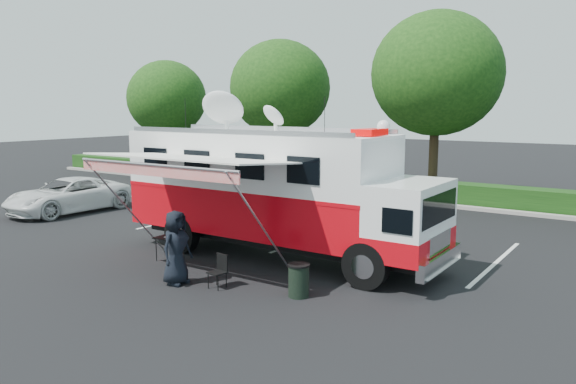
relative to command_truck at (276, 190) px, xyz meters
name	(u,v)px	position (x,y,z in m)	size (l,w,h in m)	color
ground_plane	(279,257)	(0.09, 0.00, -2.02)	(120.00, 120.00, 0.00)	black
back_border	(459,94)	(1.23, 12.90, 2.99)	(60.00, 6.14, 8.87)	#9E998E
stall_lines	(317,236)	(-0.41, 3.00, -2.01)	(24.12, 5.50, 0.01)	silver
command_truck	(276,190)	(0.00, 0.00, 0.00)	(9.80, 2.70, 4.71)	black
awning	(185,161)	(-0.88, -2.80, 1.02)	(5.35, 2.76, 3.23)	silver
white_suv	(69,212)	(-11.40, 0.91, -2.02)	(2.40, 5.19, 1.44)	silver
person	(177,284)	(-0.60, -3.48, -2.02)	(0.92, 0.60, 1.88)	black
folding_table	(170,239)	(-2.29, -2.08, -1.36)	(0.84, 0.60, 0.71)	black
folding_chair	(220,268)	(0.46, -3.07, -1.53)	(0.45, 0.47, 0.83)	black
trash_bin	(299,280)	(2.47, -2.57, -1.62)	(0.52, 0.52, 0.79)	black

